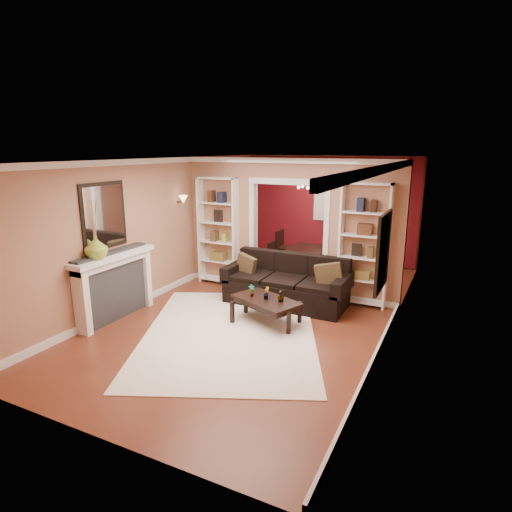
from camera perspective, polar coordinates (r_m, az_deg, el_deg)
The scene contains 30 objects.
floor at distance 7.94m, azimuth 1.00°, elevation -7.11°, with size 8.00×8.00×0.00m, color brown.
ceiling at distance 7.40m, azimuth 1.09°, elevation 12.76°, with size 8.00×8.00×0.00m, color white.
wall_back at distance 11.26m, azimuth 9.73°, elevation 6.19°, with size 8.00×8.00×0.00m, color #A97559.
wall_front at distance 4.41m, azimuth -21.71°, elevation -7.34°, with size 8.00×8.00×0.00m, color #A97559.
wall_left at distance 8.73m, azimuth -12.50°, elevation 3.74°, with size 8.00×8.00×0.00m, color #A97559.
wall_right at distance 6.93m, azimuth 18.15°, elevation 0.67°, with size 8.00×8.00×0.00m, color #A97559.
partition_wall at distance 8.64m, azimuth 4.42°, elevation 3.93°, with size 4.50×0.15×2.70m, color #A97559.
red_back_panel at distance 11.23m, azimuth 9.68°, elevation 6.02°, with size 4.44×0.04×2.64m, color maroon.
dining_window at distance 11.16m, azimuth 9.67°, elevation 7.16°, with size 0.78×0.03×0.98m, color #8CA5CC.
area_rug at distance 7.01m, azimuth -3.50°, elevation -10.09°, with size 2.68×3.75×0.01m, color white.
sofa at distance 8.08m, azimuth 4.03°, elevation -3.31°, with size 2.35×1.01×0.92m, color black.
pillow_left at distance 8.34m, azimuth -1.30°, elevation -1.35°, with size 0.40×0.11×0.40m, color brown.
pillow_right at distance 7.74m, azimuth 9.73°, elevation -2.57°, with size 0.46×0.13×0.46m, color brown.
coffee_table at distance 7.27m, azimuth 1.34°, elevation -7.35°, with size 1.15×0.62×0.44m, color black.
plant_left at distance 7.27m, azimuth -0.57°, elevation -4.64°, with size 0.11×0.08×0.21m, color #336626.
plant_center at distance 7.16m, azimuth 1.36°, elevation -4.95°, with size 0.12×0.09×0.21m, color #336626.
plant_right at distance 7.06m, azimuth 3.34°, elevation -5.28°, with size 0.11×0.11×0.20m, color #336626.
bookshelf_left at distance 9.20m, azimuth -5.02°, elevation 3.29°, with size 0.90×0.30×2.30m, color white.
bookshelf_right at distance 8.08m, azimuth 14.20°, elevation 1.36°, with size 0.90×0.30×2.30m, color white.
fireplace at distance 7.72m, azimuth -18.15°, elevation -3.92°, with size 0.32×1.70×1.16m, color white.
vase at distance 7.28m, azimuth -20.55°, elevation 1.09°, with size 0.36×0.36×0.38m, color #8CA736.
mirror at distance 7.54m, azimuth -19.64°, elevation 5.09°, with size 0.03×0.95×1.10m, color silver.
wall_sconce at distance 9.03m, azimuth -9.99°, elevation 7.29°, with size 0.18×0.18×0.22m, color #FFE0A5.
framed_art at distance 5.93m, azimuth 16.51°, elevation 0.55°, with size 0.04×0.85×1.05m, color black.
dining_table at distance 10.19m, azimuth 6.65°, elevation -0.73°, with size 0.87×1.55×0.55m, color black.
dining_chair_nw at distance 10.08m, azimuth 3.15°, elevation -0.18°, with size 0.38×0.38×0.76m, color black.
dining_chair_ne at distance 9.72m, azimuth 9.13°, elevation -0.73°, with size 0.40×0.40×0.82m, color black.
dining_chair_sw at distance 10.60m, azimuth 4.42°, elevation 1.01°, with size 0.46×0.46×0.94m, color black.
dining_chair_se at distance 10.28m, azimuth 10.12°, elevation 0.08°, with size 0.41×0.41×0.83m, color black.
chandelier at distance 9.95m, azimuth 7.73°, elevation 9.10°, with size 0.50×0.50×0.30m, color #332117.
Camera 1 is at (3.12, -6.70, 2.90)m, focal length 30.00 mm.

